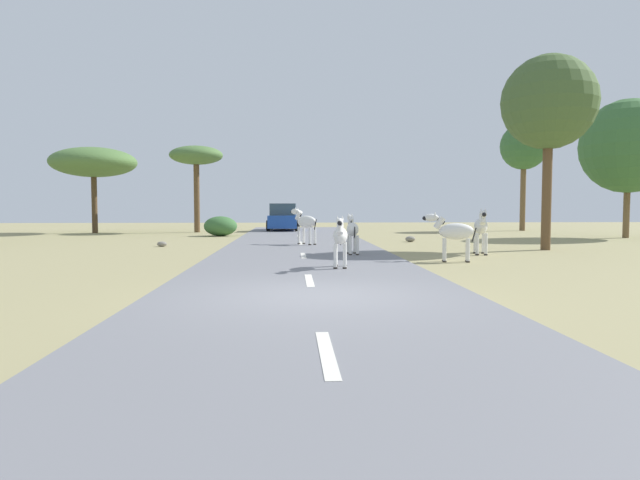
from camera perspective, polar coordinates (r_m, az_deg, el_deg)
The scene contains 17 objects.
ground_plane at distance 10.19m, azimuth -0.11°, elevation -5.85°, with size 90.00×90.00×0.00m, color #998E60.
road at distance 10.18m, azimuth -0.73°, elevation -5.71°, with size 6.00×64.00×0.05m, color slate.
lane_markings at distance 9.19m, azimuth -0.49°, elevation -6.54°, with size 0.16×56.00×0.01m.
zebra_0 at distance 14.54m, azimuth 2.06°, elevation 0.35°, with size 0.47×1.44×1.35m.
zebra_1 at distance 19.77m, azimuth 15.93°, elevation 1.28°, with size 0.66×1.65×1.57m.
zebra_2 at distance 18.69m, azimuth 3.27°, elevation 1.04°, with size 0.40×1.44×1.35m.
zebra_3 at distance 17.01m, azimuth 13.29°, elevation 0.79°, with size 1.55×0.61×1.48m.
zebra_4 at distance 23.32m, azimuth -1.49°, elevation 1.80°, with size 1.20×1.38×1.54m.
car_0 at distance 36.83m, azimuth -3.70°, elevation 2.23°, with size 2.14×4.40×1.74m.
tree_0 at distance 22.97m, azimuth 22.09°, elevation 12.67°, with size 3.45×3.45×7.18m.
tree_1 at distance 33.07m, azimuth 28.69°, elevation 8.30°, with size 4.76×4.76×7.06m.
tree_2 at distance 39.80m, azimuth 19.88°, elevation 8.80°, with size 3.06×3.06×7.07m.
tree_4 at distance 36.74m, azimuth -21.88°, elevation 7.26°, with size 5.05×5.05×5.13m.
tree_5 at distance 36.01m, azimuth -12.38°, elevation 8.18°, with size 3.27×3.27×5.33m.
bush_1 at distance 31.18m, azimuth -10.00°, elevation 1.39°, with size 1.79×1.61×1.08m, color #386633.
rock_0 at distance 23.68m, azimuth -15.66°, elevation -0.39°, with size 0.39×0.28×0.21m, color gray.
rock_1 at distance 26.12m, azimuth 9.10°, elevation 0.10°, with size 0.45×0.38×0.26m, color gray.
Camera 1 is at (-0.49, -10.04, 1.65)m, focal length 31.72 mm.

